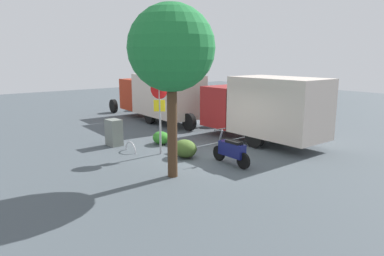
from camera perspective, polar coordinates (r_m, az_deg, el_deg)
ground_plane at (r=13.43m, az=2.08°, el=-4.75°), size 60.00×60.00×0.00m
box_truck_near at (r=15.85m, az=11.04°, el=3.46°), size 7.30×2.33×2.90m
box_truck_far at (r=21.00m, az=-5.40°, el=5.39°), size 8.29×2.74×2.74m
motorcycle at (r=12.48m, az=6.39°, el=-3.61°), size 1.81×0.55×1.20m
stop_sign at (r=13.56m, az=-5.25°, el=3.77°), size 0.71×0.33×2.93m
street_tree at (r=10.77m, az=-3.35°, el=12.56°), size 2.62×2.62×5.31m
utility_cabinet at (r=15.45m, az=-12.46°, el=-0.71°), size 0.70×0.53×1.13m
bike_rack_hoop at (r=14.43m, az=-9.83°, el=-3.78°), size 0.85×0.09×0.85m
shrub_near_sign at (r=15.42m, az=-5.02°, el=-1.59°), size 0.82×0.67×0.56m
shrub_mid_verge at (r=13.37m, az=-1.14°, el=-3.33°), size 0.99×0.81×0.68m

